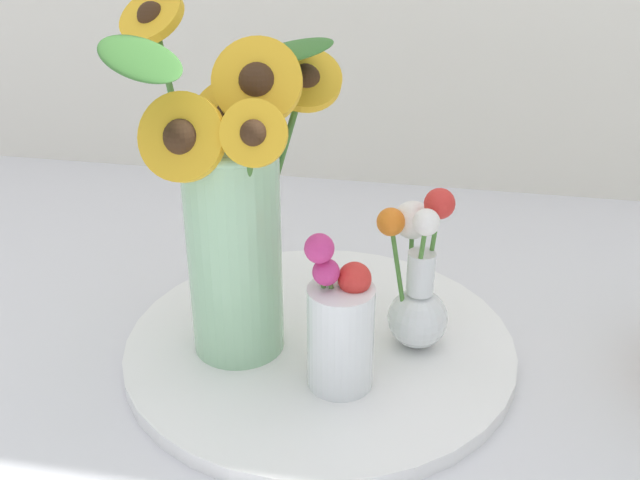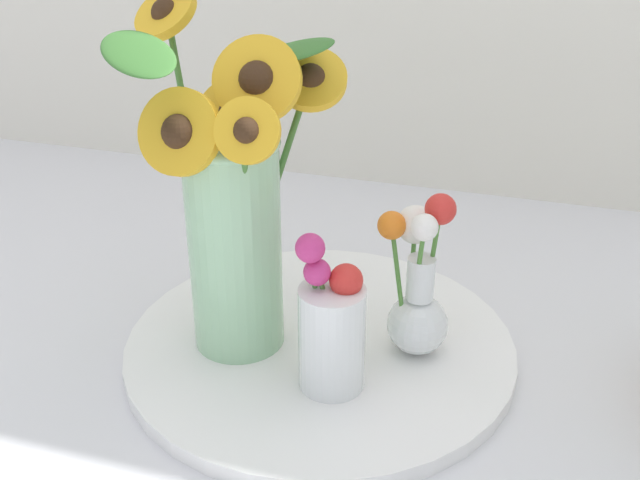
{
  "view_description": "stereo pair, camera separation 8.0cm",
  "coord_description": "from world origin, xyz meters",
  "px_view_note": "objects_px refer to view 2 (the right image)",
  "views": [
    {
      "loc": [
        0.11,
        -0.65,
        0.51
      ],
      "look_at": [
        -0.02,
        0.05,
        0.15
      ],
      "focal_mm": 42.0,
      "sensor_mm": 36.0,
      "label": 1
    },
    {
      "loc": [
        0.19,
        -0.63,
        0.51
      ],
      "look_at": [
        -0.02,
        0.05,
        0.15
      ],
      "focal_mm": 42.0,
      "sensor_mm": 36.0,
      "label": 2
    }
  ],
  "objects_px": {
    "vase_small_center": "(331,329)",
    "vase_bulb_right": "(418,289)",
    "serving_tray": "(320,346)",
    "mason_jar_sunflowers": "(233,208)"
  },
  "relations": [
    {
      "from": "vase_small_center",
      "to": "vase_bulb_right",
      "type": "xyz_separation_m",
      "value": [
        0.07,
        0.09,
        0.01
      ]
    },
    {
      "from": "serving_tray",
      "to": "vase_bulb_right",
      "type": "height_order",
      "value": "vase_bulb_right"
    },
    {
      "from": "serving_tray",
      "to": "vase_small_center",
      "type": "xyz_separation_m",
      "value": [
        0.03,
        -0.07,
        0.08
      ]
    },
    {
      "from": "vase_bulb_right",
      "to": "vase_small_center",
      "type": "bearing_deg",
      "value": -128.49
    },
    {
      "from": "serving_tray",
      "to": "vase_bulb_right",
      "type": "bearing_deg",
      "value": 8.73
    },
    {
      "from": "vase_small_center",
      "to": "serving_tray",
      "type": "bearing_deg",
      "value": 115.14
    },
    {
      "from": "mason_jar_sunflowers",
      "to": "vase_small_center",
      "type": "relative_size",
      "value": 2.2
    },
    {
      "from": "serving_tray",
      "to": "vase_bulb_right",
      "type": "xyz_separation_m",
      "value": [
        0.11,
        0.02,
        0.09
      ]
    },
    {
      "from": "serving_tray",
      "to": "mason_jar_sunflowers",
      "type": "relative_size",
      "value": 1.17
    },
    {
      "from": "serving_tray",
      "to": "vase_small_center",
      "type": "distance_m",
      "value": 0.11
    }
  ]
}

